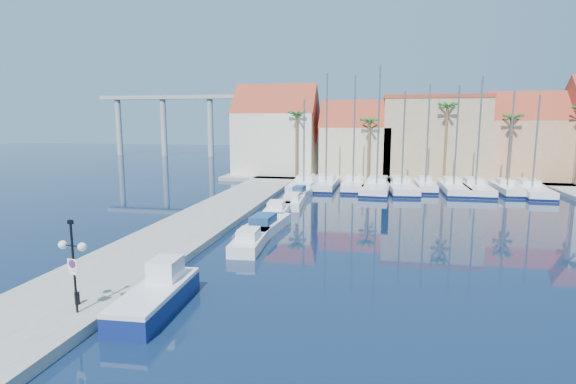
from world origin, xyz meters
TOP-DOWN VIEW (x-y plane):
  - ground at (0.00, 0.00)m, footprint 260.00×260.00m
  - quay_west at (-9.00, 13.50)m, footprint 6.00×77.00m
  - shore_north at (10.00, 48.00)m, footprint 54.00×16.00m
  - lamp_post at (-7.17, -4.51)m, footprint 1.36×0.49m
  - bollard at (-7.71, -3.75)m, footprint 0.22×0.22m
  - fishing_boat at (-4.55, -2.49)m, footprint 2.23×6.04m
  - motorboat_west_0 at (-3.16, 8.03)m, footprint 2.15×5.81m
  - motorboat_west_1 at (-3.23, 12.65)m, footprint 2.72×6.91m
  - motorboat_west_2 at (-3.63, 18.58)m, footprint 2.39×6.20m
  - motorboat_west_3 at (-3.05, 23.24)m, footprint 2.34×6.34m
  - motorboat_west_4 at (-3.13, 28.18)m, footprint 2.07×5.16m
  - sailboat_0 at (-3.77, 35.26)m, footprint 3.15×11.35m
  - sailboat_1 at (-1.06, 36.01)m, footprint 2.82×10.06m
  - sailboat_2 at (2.28, 36.40)m, footprint 3.02×10.42m
  - sailboat_3 at (5.26, 35.02)m, footprint 4.10×12.25m
  - sailboat_4 at (8.12, 35.57)m, footprint 3.81×11.69m
  - sailboat_5 at (11.08, 36.97)m, footprint 2.33×8.34m
  - sailboat_6 at (14.25, 36.10)m, footprint 2.80×10.55m
  - sailboat_7 at (16.76, 36.23)m, footprint 3.07×10.95m
  - sailboat_8 at (20.25, 36.15)m, footprint 2.31×8.53m
  - sailboat_9 at (22.86, 35.90)m, footprint 3.52×11.10m
  - building_0 at (-10.00, 47.00)m, footprint 12.30×9.00m
  - building_1 at (2.00, 47.00)m, footprint 10.30×8.00m
  - building_2 at (13.00, 48.00)m, footprint 14.20×10.20m
  - building_3 at (25.00, 47.00)m, footprint 10.30×8.00m
  - palm_0 at (-6.00, 42.00)m, footprint 2.60×2.60m
  - palm_1 at (4.00, 42.00)m, footprint 2.60×2.60m
  - palm_2 at (14.00, 42.00)m, footprint 2.60×2.60m
  - palm_3 at (22.00, 42.00)m, footprint 2.60×2.60m
  - viaduct at (-39.07, 82.00)m, footprint 48.00×2.20m

SIDE VIEW (x-z plane):
  - ground at x=0.00m, z-range 0.00..0.00m
  - quay_west at x=-9.00m, z-range 0.00..0.50m
  - shore_north at x=10.00m, z-range 0.00..0.50m
  - motorboat_west_0 at x=-3.16m, z-range -0.19..1.21m
  - motorboat_west_1 at x=-3.23m, z-range -0.19..1.21m
  - motorboat_west_2 at x=-3.63m, z-range -0.19..1.21m
  - motorboat_west_3 at x=-3.05m, z-range -0.19..1.21m
  - motorboat_west_4 at x=-3.13m, z-range -0.19..1.21m
  - sailboat_0 at x=-3.77m, z-range -4.96..6.07m
  - sailboat_4 at x=8.12m, z-range -5.38..6.50m
  - sailboat_9 at x=22.86m, z-range -5.12..6.24m
  - sailboat_6 at x=14.25m, z-range -5.71..6.86m
  - sailboat_7 at x=16.76m, z-range -6.18..7.35m
  - sailboat_3 at x=5.26m, z-range -6.87..8.04m
  - sailboat_2 at x=2.28m, z-range -6.35..7.54m
  - sailboat_8 at x=20.25m, z-range -5.29..6.50m
  - sailboat_1 at x=-1.06m, z-range -6.51..7.72m
  - sailboat_5 at x=11.08m, z-range -5.78..7.03m
  - fishing_boat at x=-4.55m, z-range -0.35..1.74m
  - bollard at x=-7.71m, z-range 0.50..1.06m
  - lamp_post at x=-7.17m, z-range 1.13..5.15m
  - building_1 at x=2.00m, z-range -0.20..10.80m
  - building_3 at x=25.00m, z-range -0.14..11.86m
  - building_2 at x=13.00m, z-range 0.51..12.01m
  - building_0 at x=-10.00m, z-range -0.23..13.27m
  - palm_1 at x=4.00m, z-range 3.56..12.71m
  - palm_3 at x=22.00m, z-range 3.78..13.43m
  - palm_0 at x=-6.00m, z-range 4.00..14.15m
  - palm_2 at x=14.00m, z-range 4.44..15.59m
  - viaduct at x=-39.07m, z-range 3.02..17.47m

